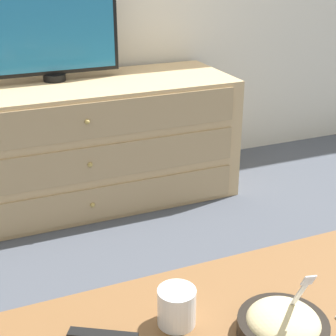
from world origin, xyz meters
name	(u,v)px	position (x,y,z in m)	size (l,w,h in m)	color
ground_plane	(87,174)	(0.00, 0.00, 0.00)	(12.00, 12.00, 0.00)	#474C56
dresser	(76,145)	(-0.12, -0.31, 0.31)	(1.59, 0.57, 0.62)	tan
tv	(51,34)	(-0.17, -0.20, 0.84)	(0.65, 0.11, 0.43)	black
takeout_bowl	(283,325)	(-0.05, -1.99, 0.47)	(0.20, 0.20, 0.19)	black
drink_cup	(177,309)	(-0.25, -1.86, 0.48)	(0.09, 0.09, 0.09)	beige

